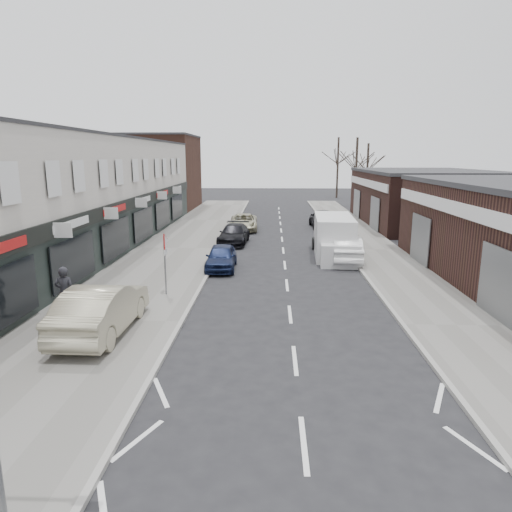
# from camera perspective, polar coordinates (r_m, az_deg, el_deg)

# --- Properties ---
(pavement_left) EXTENTS (5.50, 64.00, 0.12)m
(pavement_left) POSITION_cam_1_polar(r_m,az_deg,el_deg) (29.69, -9.71, 0.90)
(pavement_left) COLOR slate
(pavement_left) RESTS_ON ground
(pavement_right) EXTENTS (3.50, 64.00, 0.12)m
(pavement_right) POSITION_cam_1_polar(r_m,az_deg,el_deg) (29.77, 14.56, 0.71)
(pavement_right) COLOR slate
(pavement_right) RESTS_ON ground
(shop_terrace_left) EXTENTS (8.00, 41.00, 7.10)m
(shop_terrace_left) POSITION_cam_1_polar(r_m,az_deg,el_deg) (29.06, -24.23, 6.71)
(shop_terrace_left) COLOR beige
(shop_terrace_left) RESTS_ON ground
(brick_block_far) EXTENTS (8.00, 10.00, 8.00)m
(brick_block_far) POSITION_cam_1_polar(r_m,az_deg,el_deg) (53.08, -12.04, 10.08)
(brick_block_far) COLOR #46281E
(brick_block_far) RESTS_ON ground
(right_unit_far) EXTENTS (10.00, 16.00, 4.50)m
(right_unit_far) POSITION_cam_1_polar(r_m,az_deg,el_deg) (42.72, 20.23, 6.75)
(right_unit_far) COLOR #331B17
(right_unit_far) RESTS_ON ground
(tree_far_a) EXTENTS (3.60, 3.60, 8.00)m
(tree_far_a) POSITION_cam_1_polar(r_m,az_deg,el_deg) (55.64, 12.20, 6.03)
(tree_far_a) COLOR #382D26
(tree_far_a) RESTS_ON ground
(tree_far_b) EXTENTS (3.60, 3.60, 7.50)m
(tree_far_b) POSITION_cam_1_polar(r_m,az_deg,el_deg) (61.97, 13.54, 6.59)
(tree_far_b) COLOR #382D26
(tree_far_b) RESTS_ON ground
(tree_far_c) EXTENTS (3.60, 3.60, 8.50)m
(tree_far_c) POSITION_cam_1_polar(r_m,az_deg,el_deg) (67.37, 10.03, 7.18)
(tree_far_c) COLOR #382D26
(tree_far_c) RESTS_ON ground
(warning_sign) EXTENTS (0.12, 0.80, 2.70)m
(warning_sign) POSITION_cam_1_polar(r_m,az_deg,el_deg) (19.36, -11.28, 1.20)
(warning_sign) COLOR slate
(warning_sign) RESTS_ON pavement_left
(white_van) EXTENTS (2.46, 6.26, 2.39)m
(white_van) POSITION_cam_1_polar(r_m,az_deg,el_deg) (27.51, 9.73, 2.26)
(white_van) COLOR silver
(white_van) RESTS_ON ground
(sedan_on_pavement) EXTENTS (1.82, 5.03, 1.65)m
(sedan_on_pavement) POSITION_cam_1_polar(r_m,az_deg,el_deg) (16.00, -18.74, -6.24)
(sedan_on_pavement) COLOR #A8A186
(sedan_on_pavement) RESTS_ON pavement_left
(pedestrian) EXTENTS (0.74, 0.52, 1.93)m
(pedestrian) POSITION_cam_1_polar(r_m,az_deg,el_deg) (17.78, -22.77, -4.25)
(pedestrian) COLOR #222227
(pedestrian) RESTS_ON pavement_left
(parked_car_left_a) EXTENTS (1.61, 3.82, 1.29)m
(parked_car_left_a) POSITION_cam_1_polar(r_m,az_deg,el_deg) (24.20, -4.37, -0.14)
(parked_car_left_a) COLOR #141D3F
(parked_car_left_a) RESTS_ON ground
(parked_car_left_b) EXTENTS (2.11, 4.65, 1.32)m
(parked_car_left_b) POSITION_cam_1_polar(r_m,az_deg,el_deg) (31.22, -2.77, 2.74)
(parked_car_left_b) COLOR black
(parked_car_left_b) RESTS_ON ground
(parked_car_left_c) EXTENTS (2.35, 4.80, 1.31)m
(parked_car_left_c) POSITION_cam_1_polar(r_m,az_deg,el_deg) (36.97, -1.56, 4.25)
(parked_car_left_c) COLOR #B0AB8C
(parked_car_left_c) RESTS_ON ground
(parked_car_right_a) EXTENTS (1.94, 4.59, 1.47)m
(parked_car_right_a) POSITION_cam_1_polar(r_m,az_deg,el_deg) (26.31, 11.23, 0.87)
(parked_car_right_a) COLOR silver
(parked_car_right_a) RESTS_ON ground
(parked_car_right_b) EXTENTS (2.12, 4.74, 1.58)m
(parked_car_right_b) POSITION_cam_1_polar(r_m,az_deg,el_deg) (38.68, 8.34, 4.69)
(parked_car_right_b) COLOR black
(parked_car_right_b) RESTS_ON ground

